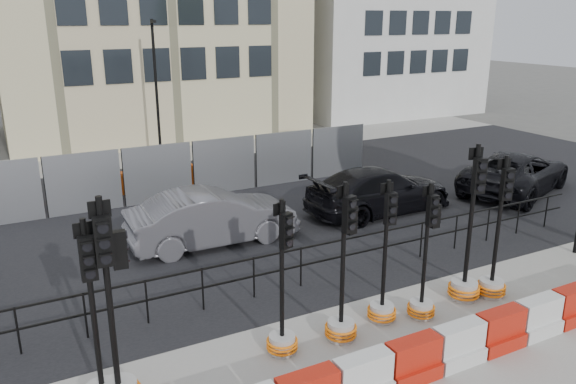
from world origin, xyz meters
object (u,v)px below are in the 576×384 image
traffic_signal_a (100,371)px  car_c (379,190)px  traffic_signal_d (342,304)px  traffic_signal_h (494,269)px

traffic_signal_a → car_c: size_ratio=0.63×
traffic_signal_d → car_c: bearing=36.4°
traffic_signal_d → traffic_signal_h: size_ratio=0.98×
car_c → traffic_signal_a: bearing=117.8°
traffic_signal_d → car_c: traffic_signal_d is taller
traffic_signal_a → traffic_signal_h: bearing=-1.0°
traffic_signal_d → traffic_signal_h: bearing=-13.1°
traffic_signal_a → car_c: (9.71, 5.70, 0.06)m
traffic_signal_h → car_c: bearing=93.1°
traffic_signal_a → traffic_signal_d: traffic_signal_a is taller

